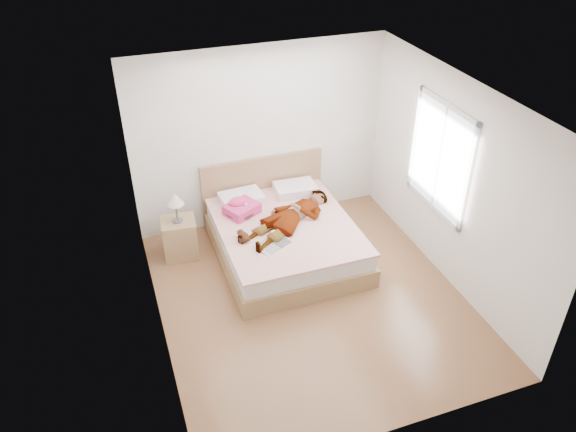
% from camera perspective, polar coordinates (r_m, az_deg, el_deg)
% --- Properties ---
extents(ground, '(4.00, 4.00, 0.00)m').
position_cam_1_polar(ground, '(7.01, 2.35, -8.41)').
color(ground, '#512F19').
rests_on(ground, ground).
extents(woman, '(1.68, 1.35, 0.22)m').
position_cam_1_polar(woman, '(7.40, 0.16, 0.19)').
color(woman, white).
rests_on(woman, bed).
extents(hair, '(0.45, 0.55, 0.08)m').
position_cam_1_polar(hair, '(7.66, -5.00, 0.70)').
color(hair, black).
rests_on(hair, bed).
extents(phone, '(0.08, 0.09, 0.05)m').
position_cam_1_polar(phone, '(7.57, -4.43, 1.38)').
color(phone, silver).
rests_on(phone, bed).
extents(room_shell, '(4.00, 4.00, 4.00)m').
position_cam_1_polar(room_shell, '(7.12, 15.19, 5.73)').
color(room_shell, white).
rests_on(room_shell, ground).
extents(bed, '(1.80, 2.08, 1.00)m').
position_cam_1_polar(bed, '(7.60, -0.47, -1.96)').
color(bed, olive).
rests_on(bed, ground).
extents(towel, '(0.54, 0.50, 0.23)m').
position_cam_1_polar(towel, '(7.60, -4.79, 0.89)').
color(towel, '#F4427A').
rests_on(towel, bed).
extents(magazine, '(0.52, 0.44, 0.03)m').
position_cam_1_polar(magazine, '(7.02, -1.48, -2.86)').
color(magazine, white).
rests_on(magazine, bed).
extents(coffee_mug, '(0.12, 0.09, 0.09)m').
position_cam_1_polar(coffee_mug, '(7.12, -1.39, -1.89)').
color(coffee_mug, white).
rests_on(coffee_mug, bed).
extents(plush_toy, '(0.16, 0.23, 0.12)m').
position_cam_1_polar(plush_toy, '(7.08, -4.60, -2.07)').
color(plush_toy, black).
rests_on(plush_toy, bed).
extents(nightstand, '(0.49, 0.44, 0.97)m').
position_cam_1_polar(nightstand, '(7.66, -10.95, -1.92)').
color(nightstand, olive).
rests_on(nightstand, ground).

